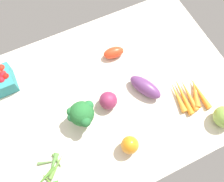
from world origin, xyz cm
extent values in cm
cube|color=beige|center=(0.00, 0.00, 1.00)|extent=(104.00, 76.00, 2.00)
cylinder|color=#A0C37F|center=(15.05, 5.45, 3.78)|extent=(3.60, 3.60, 3.56)
sphere|color=#256A30|center=(15.05, 5.45, 9.11)|extent=(9.46, 9.46, 9.46)
sphere|color=#236531|center=(15.03, 9.23, 10.38)|extent=(4.14, 4.14, 4.14)
sphere|color=#266F36|center=(18.25, 3.43, 9.96)|extent=(3.49, 3.49, 3.49)
sphere|color=#246D36|center=(11.53, 4.04, 10.16)|extent=(3.83, 3.83, 3.83)
sphere|color=#226436|center=(18.83, 5.25, 9.37)|extent=(3.40, 3.40, 3.40)
cube|color=teal|center=(39.70, -23.00, 5.43)|extent=(11.09, 11.09, 6.85)
sphere|color=red|center=(38.26, -21.36, 8.40)|extent=(2.99, 2.99, 2.99)
sphere|color=red|center=(37.13, -23.74, 8.22)|extent=(3.15, 3.15, 3.15)
sphere|color=red|center=(37.00, -26.67, 8.18)|extent=(3.37, 3.37, 3.37)
sphere|color=red|center=(37.05, -22.83, 8.36)|extent=(3.07, 3.07, 3.07)
sphere|color=red|center=(36.37, -22.10, 8.58)|extent=(2.77, 2.77, 2.77)
cone|color=#578133|center=(30.85, 17.82, 2.88)|extent=(8.34, 7.45, 1.76)
cone|color=#578238|center=(29.92, 16.38, 2.75)|extent=(2.49, 6.62, 1.50)
cone|color=#55773E|center=(32.95, 15.25, 2.63)|extent=(8.24, 3.63, 1.26)
cone|color=#587E2C|center=(34.95, 22.05, 2.87)|extent=(4.75, 9.03, 1.73)
cone|color=#578F40|center=(31.68, 16.67, 2.97)|extent=(6.55, 7.50, 1.93)
cone|color=#4E812F|center=(35.86, 19.72, 2.91)|extent=(9.19, 5.07, 1.81)
ellipsoid|color=red|center=(-8.41, -16.06, 4.46)|extent=(9.63, 5.97, 4.91)
cone|color=orange|center=(-32.31, 15.78, 3.23)|extent=(2.95, 15.01, 2.47)
cone|color=orange|center=(-30.43, 15.34, 3.45)|extent=(7.83, 12.53, 2.91)
cone|color=orange|center=(-27.74, 14.72, 3.19)|extent=(3.92, 14.44, 2.37)
cone|color=orange|center=(-25.40, 14.18, 3.26)|extent=(4.75, 16.64, 2.52)
cone|color=orange|center=(-23.22, 13.67, 3.22)|extent=(4.11, 13.56, 2.44)
sphere|color=#86284D|center=(3.43, 3.70, 5.61)|extent=(7.23, 7.23, 7.23)
ellipsoid|color=orange|center=(3.83, 23.04, 6.33)|extent=(7.61, 7.61, 8.66)
ellipsoid|color=#65366E|center=(-12.76, 4.67, 5.01)|extent=(11.91, 15.59, 6.03)
camera|label=1|loc=(17.21, 36.09, 94.69)|focal=38.98mm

